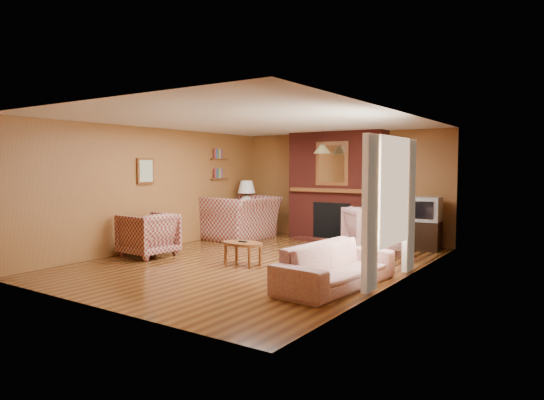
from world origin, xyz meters
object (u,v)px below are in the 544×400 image
Objects in this scene: plaid_armchair at (148,235)px; floral_armchair at (373,230)px; fireplace at (337,187)px; tv_stand at (426,236)px; floral_sofa at (336,265)px; table_lamp at (246,193)px; plaid_loveseat at (242,218)px; coffee_table at (243,246)px; crt_tv at (427,209)px; side_table at (247,222)px.

plaid_armchair is 0.91× the size of floral_armchair.
fireplace is 2.25m from tv_stand.
tv_stand is at bearing -5.15° from fireplace.
floral_sofa is 2.94× the size of table_lamp.
plaid_loveseat reaches higher than plaid_armchair.
floral_armchair is 3.53m from table_lamp.
plaid_armchair is at bearing 0.10° from plaid_loveseat.
coffee_table is (1.83, -2.33, -0.15)m from plaid_loveseat.
plaid_loveseat reaches higher than floral_sofa.
plaid_armchair is 4.17m from floral_armchair.
fireplace is 4.25m from plaid_armchair.
tv_stand is (0.15, 3.61, -0.01)m from floral_sofa.
plaid_armchair reaches higher than tv_stand.
crt_tv is at bearing -80.71° from floral_armchair.
floral_sofa is at bearing -12.20° from coffee_table.
table_lamp reaches higher than plaid_armchair.
tv_stand is (4.15, 0.35, -0.71)m from table_lamp.
floral_armchair is 1.57× the size of side_table.
side_table is at bearing -179.32° from tv_stand.
plaid_loveseat is 4.01m from crt_tv.
floral_sofa is at bearing -63.39° from fireplace.
floral_sofa is 2.72m from floral_armchair.
side_table is (-4.00, 3.26, 0.01)m from floral_sofa.
tv_stand is at bearing 104.71° from plaid_loveseat.
plaid_armchair reaches higher than coffee_table.
table_lamp reaches higher than coffee_table.
plaid_armchair is at bearing -117.80° from fireplace.
fireplace reaches higher than table_lamp.
plaid_loveseat is 2.40× the size of side_table.
side_table is 1.13× the size of crt_tv.
table_lamp is at bearing -151.68° from plaid_loveseat.
plaid_armchair is at bearing 84.35° from floral_armchair.
tv_stand is at bearing 2.52° from floral_sofa.
floral_armchair is at bearing 58.75° from coffee_table.
tv_stand is at bearing 4.82° from side_table.
floral_sofa is 2.72× the size of coffee_table.
plaid_armchair is 1.42× the size of side_table.
floral_sofa reaches higher than tv_stand.
floral_armchair is (3.19, -0.09, -0.04)m from plaid_loveseat.
fireplace reaches higher than coffee_table.
coffee_table is (-1.36, -2.24, -0.11)m from floral_armchair.
table_lamp reaches higher than side_table.
fireplace reaches higher than crt_tv.
side_table is (-3.44, 0.60, -0.13)m from floral_armchair.
plaid_armchair is at bearing -87.29° from side_table.
plaid_loveseat is at bearing 58.67° from floral_sofa.
fireplace is at bearing 155.76° from plaid_armchair.
coffee_table is at bearing 105.13° from floral_armchair.
floral_armchair is 1.24m from crt_tv.
plaid_loveseat is 2.66m from plaid_armchair.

